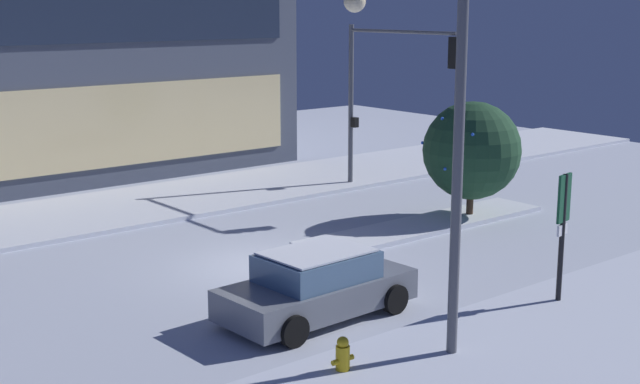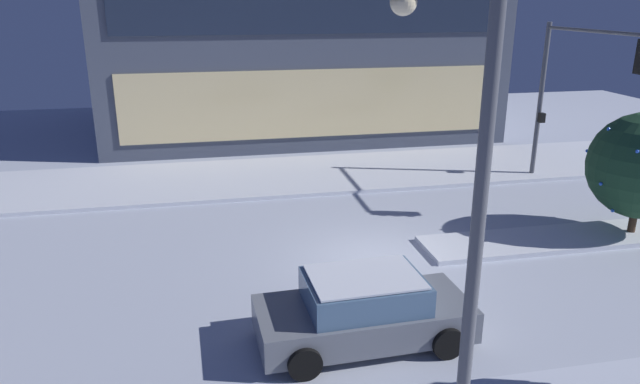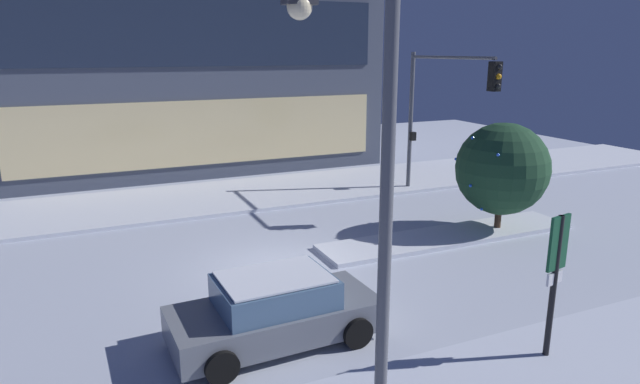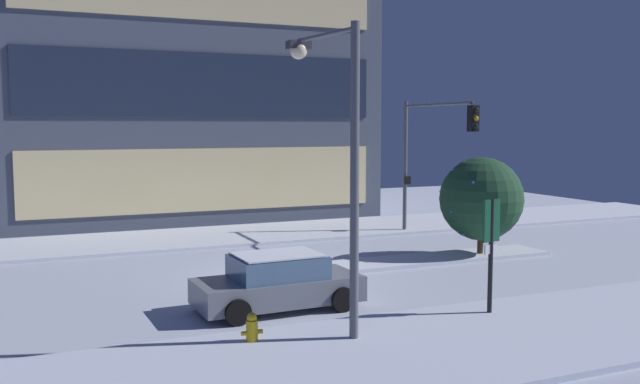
# 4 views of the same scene
# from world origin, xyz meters

# --- Properties ---
(ground) EXTENTS (52.00, 52.00, 0.00)m
(ground) POSITION_xyz_m (0.00, 0.00, 0.00)
(ground) COLOR silver
(curb_strip_far) EXTENTS (52.00, 5.20, 0.14)m
(curb_strip_far) POSITION_xyz_m (0.00, 8.14, 0.07)
(curb_strip_far) COLOR silver
(curb_strip_far) RESTS_ON ground
(median_strip) EXTENTS (9.00, 1.80, 0.14)m
(median_strip) POSITION_xyz_m (6.00, 0.21, 0.07)
(median_strip) COLOR silver
(median_strip) RESTS_ON ground
(car_near) EXTENTS (4.51, 2.23, 1.49)m
(car_near) POSITION_xyz_m (-1.42, -3.70, 0.71)
(car_near) COLOR slate
(car_near) RESTS_ON ground
(traffic_light_corner_far_right) EXTENTS (0.32, 5.40, 5.93)m
(traffic_light_corner_far_right) POSITION_xyz_m (8.36, 4.23, 4.13)
(traffic_light_corner_far_right) COLOR #565960
(traffic_light_corner_far_right) RESTS_ON ground
(street_lamp_arched) EXTENTS (0.68, 2.85, 7.08)m
(street_lamp_arched) POSITION_xyz_m (-0.94, -6.27, 4.66)
(street_lamp_arched) COLOR #565960
(street_lamp_arched) RESTS_ON ground
(parking_info_sign) EXTENTS (0.55, 0.16, 3.02)m
(parking_info_sign) POSITION_xyz_m (3.23, -6.57, 1.94)
(parking_info_sign) COLOR black
(parking_info_sign) RESTS_ON ground
(decorated_tree_median) EXTENTS (3.07, 3.07, 3.71)m
(decorated_tree_median) POSITION_xyz_m (7.94, 0.14, 2.17)
(decorated_tree_median) COLOR #473323
(decorated_tree_median) RESTS_ON ground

